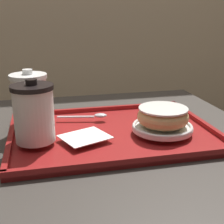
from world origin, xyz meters
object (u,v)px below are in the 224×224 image
at_px(coffee_cup_rear, 30,99).
at_px(spoon, 94,116).
at_px(donut_chocolate_glazed, 163,116).
at_px(coffee_cup_front, 34,113).

xyz_separation_m(coffee_cup_rear, spoon, (0.17, 0.02, -0.06)).
bearing_deg(coffee_cup_rear, donut_chocolate_glazed, -20.10).
bearing_deg(coffee_cup_front, donut_chocolate_glazed, -0.49).
height_order(coffee_cup_front, coffee_cup_rear, coffee_cup_rear).
xyz_separation_m(coffee_cup_front, spoon, (0.16, 0.13, -0.06)).
distance_m(coffee_cup_rear, donut_chocolate_glazed, 0.34).
relative_size(coffee_cup_rear, spoon, 1.05).
relative_size(coffee_cup_rear, donut_chocolate_glazed, 1.14).
relative_size(coffee_cup_front, spoon, 1.03).
distance_m(coffee_cup_front, donut_chocolate_glazed, 0.31).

